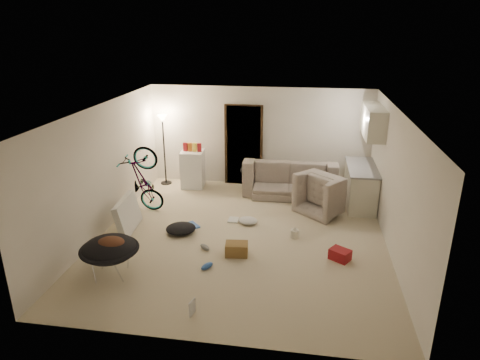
% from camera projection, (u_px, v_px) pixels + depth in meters
% --- Properties ---
extents(floor, '(5.50, 6.00, 0.02)m').
position_uv_depth(floor, '(242.00, 237.00, 8.38)').
color(floor, beige).
rests_on(floor, ground).
extents(ceiling, '(5.50, 6.00, 0.02)m').
position_uv_depth(ceiling, '(242.00, 109.00, 7.51)').
color(ceiling, white).
rests_on(ceiling, wall_back).
extents(wall_back, '(5.50, 0.02, 2.50)m').
position_uv_depth(wall_back, '(260.00, 137.00, 10.74)').
color(wall_back, silver).
rests_on(wall_back, floor).
extents(wall_front, '(5.50, 0.02, 2.50)m').
position_uv_depth(wall_front, '(204.00, 260.00, 5.15)').
color(wall_front, silver).
rests_on(wall_front, floor).
extents(wall_left, '(0.02, 6.00, 2.50)m').
position_uv_depth(wall_left, '(102.00, 169.00, 8.35)').
color(wall_left, silver).
rests_on(wall_left, floor).
extents(wall_right, '(0.02, 6.00, 2.50)m').
position_uv_depth(wall_right, '(396.00, 185.00, 7.55)').
color(wall_right, silver).
rests_on(wall_right, floor).
extents(doorway, '(0.85, 0.10, 2.04)m').
position_uv_depth(doorway, '(244.00, 146.00, 10.84)').
color(doorway, black).
rests_on(doorway, floor).
extents(door_trim, '(0.97, 0.04, 2.10)m').
position_uv_depth(door_trim, '(244.00, 146.00, 10.81)').
color(door_trim, black).
rests_on(door_trim, floor).
extents(floor_lamp, '(0.28, 0.28, 1.81)m').
position_uv_depth(floor_lamp, '(163.00, 135.00, 10.73)').
color(floor_lamp, black).
rests_on(floor_lamp, floor).
extents(kitchen_counter, '(0.60, 1.50, 0.88)m').
position_uv_depth(kitchen_counter, '(360.00, 187.00, 9.73)').
color(kitchen_counter, beige).
rests_on(kitchen_counter, floor).
extents(counter_top, '(0.64, 1.54, 0.04)m').
position_uv_depth(counter_top, '(362.00, 167.00, 9.57)').
color(counter_top, gray).
rests_on(counter_top, kitchen_counter).
extents(kitchen_uppers, '(0.38, 1.40, 0.65)m').
position_uv_depth(kitchen_uppers, '(373.00, 121.00, 9.19)').
color(kitchen_uppers, beige).
rests_on(kitchen_uppers, wall_right).
extents(sofa, '(2.23, 0.89, 0.65)m').
position_uv_depth(sofa, '(290.00, 181.00, 10.42)').
color(sofa, '#3C453D').
rests_on(sofa, floor).
extents(armchair, '(1.34, 1.33, 0.65)m').
position_uv_depth(armchair, '(328.00, 197.00, 9.47)').
color(armchair, '#3C453D').
rests_on(armchair, floor).
extents(bicycle, '(1.58, 0.72, 0.91)m').
position_uv_depth(bicycle, '(144.00, 194.00, 9.37)').
color(bicycle, black).
rests_on(bicycle, floor).
extents(book_asset, '(0.28, 0.24, 0.02)m').
position_uv_depth(book_asset, '(189.00, 317.00, 6.06)').
color(book_asset, maroon).
rests_on(book_asset, floor).
extents(mini_fridge, '(0.59, 0.59, 0.94)m').
position_uv_depth(mini_fridge, '(193.00, 169.00, 10.82)').
color(mini_fridge, white).
rests_on(mini_fridge, floor).
extents(snack_box_0, '(0.11, 0.08, 0.30)m').
position_uv_depth(snack_box_0, '(185.00, 148.00, 10.66)').
color(snack_box_0, maroon).
rests_on(snack_box_0, mini_fridge).
extents(snack_box_1, '(0.10, 0.08, 0.30)m').
position_uv_depth(snack_box_1, '(190.00, 149.00, 10.64)').
color(snack_box_1, '#C35E18').
rests_on(snack_box_1, mini_fridge).
extents(snack_box_2, '(0.10, 0.08, 0.30)m').
position_uv_depth(snack_box_2, '(195.00, 149.00, 10.63)').
color(snack_box_2, gold).
rests_on(snack_box_2, mini_fridge).
extents(snack_box_3, '(0.11, 0.08, 0.30)m').
position_uv_depth(snack_box_3, '(199.00, 149.00, 10.61)').
color(snack_box_3, maroon).
rests_on(snack_box_3, mini_fridge).
extents(saucer_chair, '(0.96, 0.96, 0.68)m').
position_uv_depth(saucer_chair, '(110.00, 254.00, 6.96)').
color(saucer_chair, silver).
rests_on(saucer_chair, floor).
extents(hoodie, '(0.51, 0.44, 0.22)m').
position_uv_depth(hoodie, '(111.00, 244.00, 6.85)').
color(hoodie, '#4D291A').
rests_on(hoodie, saucer_chair).
extents(sofa_drape, '(0.63, 0.54, 0.28)m').
position_uv_depth(sofa_drape, '(251.00, 171.00, 10.48)').
color(sofa_drape, black).
rests_on(sofa_drape, sofa).
extents(tv_box, '(0.33, 1.04, 0.69)m').
position_uv_depth(tv_box, '(128.00, 215.00, 8.55)').
color(tv_box, silver).
rests_on(tv_box, floor).
extents(drink_case_a, '(0.43, 0.33, 0.23)m').
position_uv_depth(drink_case_a, '(237.00, 249.00, 7.69)').
color(drink_case_a, brown).
rests_on(drink_case_a, floor).
extents(drink_case_b, '(0.42, 0.40, 0.20)m').
position_uv_depth(drink_case_b, '(340.00, 255.00, 7.54)').
color(drink_case_b, maroon).
rests_on(drink_case_b, floor).
extents(juicer, '(0.16, 0.16, 0.23)m').
position_uv_depth(juicer, '(295.00, 233.00, 8.32)').
color(juicer, beige).
rests_on(juicer, floor).
extents(newspaper, '(0.70, 0.72, 0.01)m').
position_uv_depth(newspaper, '(277.00, 197.00, 10.29)').
color(newspaper, '#B9B3AA').
rests_on(newspaper, floor).
extents(book_blue, '(0.41, 0.41, 0.03)m').
position_uv_depth(book_blue, '(191.00, 226.00, 8.80)').
color(book_blue, '#325FB5').
rests_on(book_blue, floor).
extents(book_white, '(0.21, 0.27, 0.02)m').
position_uv_depth(book_white, '(233.00, 220.00, 9.07)').
color(book_white, silver).
rests_on(book_white, floor).
extents(shoe_1, '(0.30, 0.20, 0.10)m').
position_uv_depth(shoe_1, '(258.00, 191.00, 10.50)').
color(shoe_1, slate).
rests_on(shoe_1, floor).
extents(shoe_2, '(0.23, 0.28, 0.10)m').
position_uv_depth(shoe_2, '(207.00, 266.00, 7.27)').
color(shoe_2, '#325FB5').
rests_on(shoe_2, floor).
extents(shoe_3, '(0.26, 0.24, 0.09)m').
position_uv_depth(shoe_3, '(205.00, 247.00, 7.89)').
color(shoe_3, slate).
rests_on(shoe_3, floor).
extents(clothes_lump_a, '(0.73, 0.68, 0.19)m').
position_uv_depth(clothes_lump_a, '(181.00, 229.00, 8.50)').
color(clothes_lump_a, black).
rests_on(clothes_lump_a, floor).
extents(clothes_lump_b, '(0.68, 0.67, 0.16)m').
position_uv_depth(clothes_lump_b, '(282.00, 194.00, 10.26)').
color(clothes_lump_b, black).
rests_on(clothes_lump_b, floor).
extents(clothes_lump_c, '(0.47, 0.42, 0.13)m').
position_uv_depth(clothes_lump_c, '(248.00, 221.00, 8.92)').
color(clothes_lump_c, silver).
rests_on(clothes_lump_c, floor).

